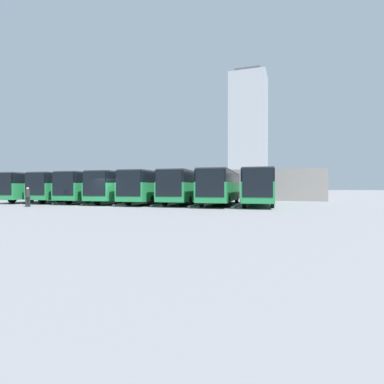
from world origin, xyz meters
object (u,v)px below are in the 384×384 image
Objects in this scene: bus_3 at (154,186)px; bus_4 at (125,186)px; bus_1 at (221,186)px; bus_2 at (188,186)px; bus_6 at (74,187)px; pedestrian at (28,196)px; bus_5 at (98,187)px; bus_0 at (259,186)px; bus_7 at (46,187)px.

bus_3 and bus_4 have the same top height.
bus_1 is at bearing 174.15° from bus_4.
bus_2 is 1.00× the size of bus_4.
bus_4 is at bearing -5.85° from bus_1.
pedestrian is at bearing 102.33° from bus_6.
bus_4 is 3.64m from bus_5.
bus_1 is at bearing 173.83° from bus_5.
bus_5 is 9.03m from pedestrian.
bus_6 is at bearing 71.77° from pedestrian.
pedestrian is at bearing 32.48° from bus_2.
bus_3 is 11.84m from pedestrian.
bus_5 is at bearing 49.41° from pedestrian.
bus_0 is 25.44m from bus_7.
bus_0 is 1.00× the size of bus_1.
bus_7 is (25.44, 0.29, 0.00)m from bus_0.
bus_7 is (7.27, 0.35, 0.00)m from bus_5.
bus_4 is 7.40× the size of pedestrian.
bus_6 is (3.63, -0.21, 0.00)m from bus_5.
bus_0 is 7.27m from bus_2.
bus_7 is (14.54, -0.03, 0.00)m from bus_3.
bus_0 is 10.91m from bus_3.
bus_6 reaches higher than pedestrian.
bus_7 reaches higher than pedestrian.
bus_1 is 10.91m from bus_4.
bus_1 is at bearing 175.22° from bus_3.
bus_0 is 3.65m from bus_1.
pedestrian is (0.85, 8.94, -0.92)m from bus_5.
bus_1 is 3.65m from bus_2.
bus_0 is 7.40× the size of pedestrian.
bus_0 is at bearing 174.71° from bus_6.
bus_5 and bus_6 have the same top height.
bus_1 is 1.00× the size of bus_6.
bus_1 and bus_3 have the same top height.
bus_7 is at bearing -1.81° from bus_5.
pedestrian is at bearing 122.19° from bus_7.
bus_4 is at bearing -3.81° from bus_2.
bus_6 and bus_7 have the same top height.
bus_3 and bus_6 have the same top height.
bus_1 is at bearing 173.48° from bus_6.
bus_4 is 7.28m from bus_6.
bus_1 and bus_7 have the same top height.
pedestrian is at bearing 58.35° from bus_4.
bus_3 reaches higher than pedestrian.
bus_4 is 10.91m from bus_7.
bus_6 is at bearing -7.53° from bus_4.
bus_0 and bus_2 have the same top height.
bus_3 is 1.00× the size of bus_5.
bus_0 and bus_6 have the same top height.
bus_2 is (7.27, 0.01, 0.00)m from bus_0.
bus_6 is (10.90, -0.59, 0.00)m from bus_3.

